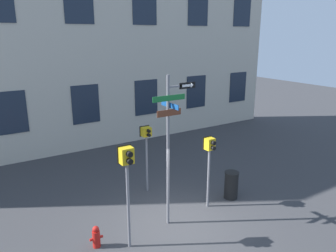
% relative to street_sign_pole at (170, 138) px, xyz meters
% --- Properties ---
extents(ground_plane, '(60.00, 60.00, 0.00)m').
position_rel_street_sign_pole_xyz_m(ground_plane, '(0.10, -0.22, -2.81)').
color(ground_plane, '#38383A').
extents(building_facade, '(24.00, 0.64, 14.36)m').
position_rel_street_sign_pole_xyz_m(building_facade, '(0.10, 8.28, 4.37)').
color(building_facade, beige).
rests_on(building_facade, ground_plane).
extents(street_sign_pole, '(1.47, 0.90, 4.68)m').
position_rel_street_sign_pole_xyz_m(street_sign_pole, '(0.00, 0.00, 0.00)').
color(street_sign_pole, slate).
rests_on(street_sign_pole, ground_plane).
extents(pedestrian_signal_left, '(0.40, 0.40, 2.98)m').
position_rel_street_sign_pole_xyz_m(pedestrian_signal_left, '(-1.61, -0.42, -0.45)').
color(pedestrian_signal_left, slate).
rests_on(pedestrian_signal_left, ground_plane).
extents(pedestrian_signal_right, '(0.35, 0.40, 2.51)m').
position_rel_street_sign_pole_xyz_m(pedestrian_signal_right, '(1.65, 0.16, -0.86)').
color(pedestrian_signal_right, slate).
rests_on(pedestrian_signal_right, ground_plane).
extents(pedestrian_signal_across, '(0.39, 0.40, 2.55)m').
position_rel_street_sign_pole_xyz_m(pedestrian_signal_across, '(0.44, 2.30, -0.82)').
color(pedestrian_signal_across, slate).
rests_on(pedestrian_signal_across, ground_plane).
extents(fire_hydrant, '(0.38, 0.22, 0.65)m').
position_rel_street_sign_pole_xyz_m(fire_hydrant, '(-2.40, 0.07, -2.50)').
color(fire_hydrant, red).
rests_on(fire_hydrant, ground_plane).
extents(trash_bin, '(0.52, 0.52, 1.01)m').
position_rel_street_sign_pole_xyz_m(trash_bin, '(2.76, 0.20, -2.31)').
color(trash_bin, black).
rests_on(trash_bin, ground_plane).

